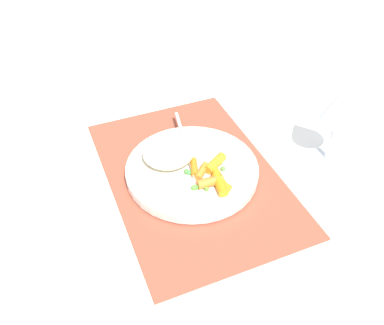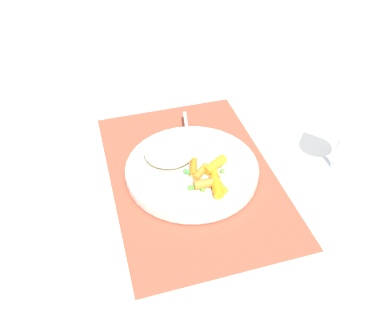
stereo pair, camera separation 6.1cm
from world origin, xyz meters
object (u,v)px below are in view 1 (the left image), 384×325
Objects in this scene: rice_mound at (168,152)px; fork at (187,150)px; wine_glass at (341,106)px; plate at (192,170)px; carrot_portion at (213,175)px.

rice_mound reaches higher than fork.
rice_mound is at bearing -106.34° from wine_glass.
plate is 2.58× the size of rice_mound.
plate is 1.49× the size of wine_glass.
rice_mound reaches higher than plate.
fork is (-0.04, 0.01, 0.01)m from plate.
rice_mound is 0.05m from fork.
carrot_portion is at bearing 27.14° from plate.
wine_glass is at bearing 78.63° from plate.
rice_mound is at bearing -135.72° from plate.
fork is (-0.01, 0.04, -0.02)m from rice_mound.
carrot_portion is (0.04, 0.02, 0.02)m from plate.
rice_mound is 0.10m from carrot_portion.
wine_glass is at bearing 73.66° from rice_mound.
carrot_portion is 0.26m from wine_glass.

